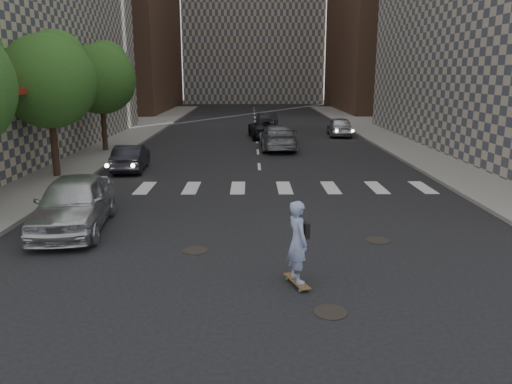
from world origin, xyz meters
TOP-DOWN VIEW (x-y plane):
  - ground at (0.00, 0.00)m, footprint 160.00×160.00m
  - sidewalk_left at (-14.50, 20.00)m, footprint 13.00×80.00m
  - sidewalk_right at (14.50, 20.00)m, footprint 13.00×80.00m
  - tree_b at (-9.45, 11.14)m, footprint 4.20×4.20m
  - tree_c at (-9.45, 19.14)m, footprint 4.20×4.20m
  - manhole_a at (1.20, -2.50)m, footprint 0.70×0.70m
  - manhole_b at (-2.00, 1.20)m, footprint 0.70×0.70m
  - manhole_c at (3.30, 2.00)m, footprint 0.70×0.70m
  - skateboarder at (0.63, -1.11)m, footprint 0.67×1.05m
  - silver_sedan at (-6.00, 3.24)m, footprint 2.54×5.19m
  - traffic_car_a at (-6.50, 13.00)m, footprint 1.63×4.05m
  - traffic_car_b at (1.30, 20.09)m, footprint 2.36×5.57m
  - traffic_car_c at (0.70, 26.00)m, footprint 2.85×5.32m
  - traffic_car_d at (6.50, 27.03)m, footprint 2.07×4.48m
  - traffic_car_e at (0.92, 32.00)m, footprint 1.86×4.50m

SIDE VIEW (x-z plane):
  - ground at x=0.00m, z-range 0.00..0.00m
  - manhole_a at x=1.20m, z-range 0.00..0.02m
  - manhole_b at x=-2.00m, z-range 0.00..0.02m
  - manhole_c at x=3.30m, z-range 0.00..0.02m
  - sidewalk_left at x=-14.50m, z-range 0.00..0.15m
  - sidewalk_right at x=14.50m, z-range 0.00..0.15m
  - traffic_car_a at x=-6.50m, z-range 0.00..1.31m
  - traffic_car_c at x=0.70m, z-range 0.00..1.42m
  - traffic_car_e at x=0.92m, z-range 0.00..1.45m
  - traffic_car_d at x=6.50m, z-range 0.00..1.49m
  - traffic_car_b at x=1.30m, z-range 0.00..1.60m
  - silver_sedan at x=-6.00m, z-range 0.00..1.71m
  - skateboarder at x=0.63m, z-range 0.05..2.08m
  - tree_b at x=-9.45m, z-range 1.35..7.95m
  - tree_c at x=-9.45m, z-range 1.35..7.95m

